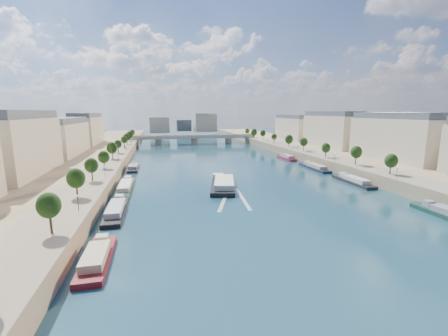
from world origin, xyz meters
name	(u,v)px	position (x,y,z in m)	size (l,w,h in m)	color
ground	(225,170)	(0.00, 100.00, 0.00)	(700.00, 700.00, 0.00)	#0B2534
quay_left	(71,171)	(-72.00, 100.00, 2.50)	(44.00, 520.00, 5.00)	#9E8460
quay_right	(350,160)	(72.00, 100.00, 2.50)	(44.00, 520.00, 5.00)	#9E8460
pave_left	(106,164)	(-57.00, 100.00, 5.05)	(14.00, 520.00, 0.10)	gray
pave_right	(326,156)	(57.00, 100.00, 5.05)	(14.00, 520.00, 0.10)	gray
trees_left	(110,152)	(-55.00, 102.00, 10.48)	(4.80, 268.80, 8.26)	#382B1E
trees_right	(314,145)	(55.00, 110.00, 10.48)	(4.80, 268.80, 8.26)	#382B1E
lamps_left	(112,161)	(-52.50, 90.00, 7.78)	(0.36, 200.36, 4.28)	black
lamps_right	(314,150)	(52.50, 105.00, 7.78)	(0.36, 200.36, 4.28)	black
buildings_left	(46,139)	(-85.00, 112.00, 16.45)	(16.00, 226.00, 23.20)	beige
buildings_right	(358,133)	(85.00, 112.00, 16.45)	(16.00, 226.00, 23.20)	beige
skyline	(187,124)	(3.19, 319.52, 14.66)	(79.00, 42.00, 22.00)	beige
bridge	(194,138)	(0.00, 226.95, 5.08)	(112.00, 12.00, 8.15)	#C1B79E
tour_barge	(223,184)	(-8.52, 65.12, 1.20)	(15.07, 31.54, 4.12)	black
wake	(233,199)	(-8.52, 48.59, 0.02)	(13.16, 25.99, 0.04)	silver
moored_barges_left	(117,208)	(-45.50, 44.01, 0.84)	(5.00, 156.49, 3.60)	#1B1F3D
moored_barges_right	(361,184)	(45.50, 55.11, 0.84)	(5.00, 159.72, 3.60)	black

